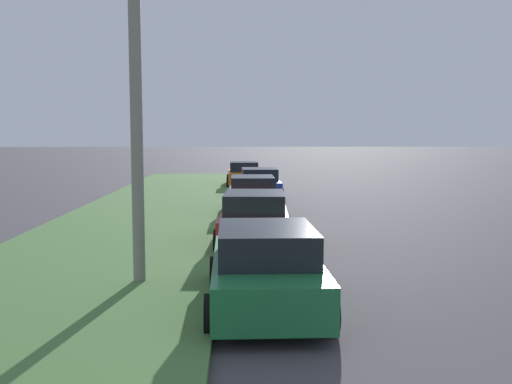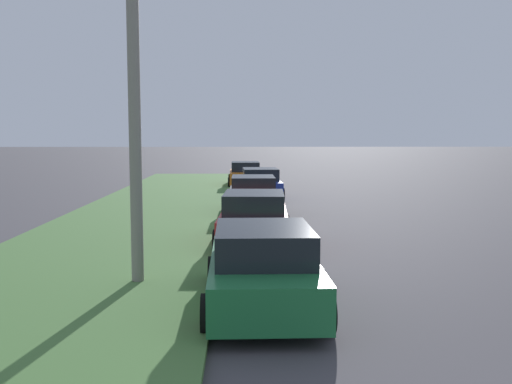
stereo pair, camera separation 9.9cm
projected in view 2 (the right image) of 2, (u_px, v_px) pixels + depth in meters
grass_median at (98, 257)px, 14.06m from camera, size 60.00×6.00×0.12m
parked_car_green at (263, 269)px, 10.02m from camera, size 4.33×2.07×1.47m
parked_car_red at (254, 219)px, 15.94m from camera, size 4.38×2.18×1.47m
parked_car_black at (253, 196)px, 22.17m from camera, size 4.30×2.02×1.47m
parked_car_blue at (260, 184)px, 27.44m from camera, size 4.36×2.13×1.47m
parked_car_orange at (245, 174)px, 34.17m from camera, size 4.32×2.06×1.47m
streetlight at (152, 64)px, 11.19m from camera, size 0.38×2.87×7.50m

